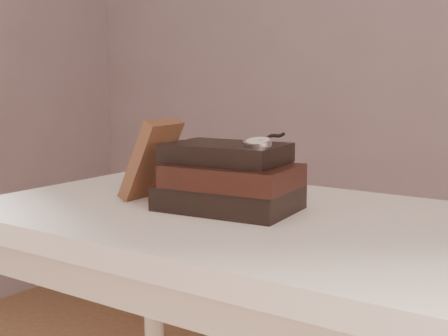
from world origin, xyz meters
The scene contains 5 objects.
table centered at (0.00, 0.35, 0.66)m, with size 1.00×0.60×0.75m.
book_stack centered at (-0.04, 0.35, 0.81)m, with size 0.26×0.19×0.12m.
journal centered at (-0.22, 0.34, 0.83)m, with size 0.02×0.10×0.16m, color #46291B.
pocket_watch centered at (0.02, 0.34, 0.88)m, with size 0.05×0.15×0.02m.
eyeglasses centered at (-0.13, 0.42, 0.82)m, with size 0.11×0.12×0.05m.
Camera 1 is at (0.56, -0.55, 0.99)m, focal length 49.00 mm.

